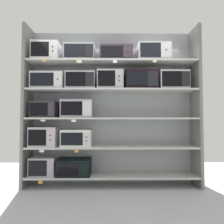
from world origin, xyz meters
name	(u,v)px	position (x,y,z in m)	size (l,w,h in m)	color
ground	(113,213)	(0.00, -1.00, -0.01)	(6.91, 6.00, 0.02)	#B2B7BC
back_panel	(112,107)	(0.00, 0.24, 1.40)	(3.11, 0.04, 2.79)	#9EA3A8
upright_left	(27,106)	(-1.49, 0.00, 1.40)	(0.05, 0.44, 2.79)	slate
upright_right	(196,106)	(1.49, 0.00, 1.40)	(0.05, 0.44, 2.79)	slate
shelf_0	(112,176)	(0.00, 0.00, 0.18)	(2.91, 0.44, 0.03)	beige
microwave_0	(44,166)	(-1.18, 0.00, 0.35)	(0.43, 0.36, 0.31)	#A59FAD
microwave_1	(75,167)	(-0.65, 0.00, 0.33)	(0.56, 0.42, 0.28)	black
price_tag_0	(40,182)	(-1.16, -0.22, 0.14)	(0.07, 0.00, 0.05)	orange
shelf_1	(112,147)	(0.00, 0.00, 0.67)	(2.91, 0.44, 0.03)	beige
microwave_2	(45,137)	(-1.17, 0.00, 0.86)	(0.46, 0.43, 0.33)	#BFB0BA
microwave_3	(77,138)	(-0.61, 0.00, 0.83)	(0.51, 0.43, 0.29)	silver
price_tag_1	(42,151)	(-1.15, -0.22, 0.64)	(0.07, 0.00, 0.04)	white
price_tag_2	(76,151)	(-0.58, -0.22, 0.63)	(0.06, 0.00, 0.04)	orange
shelf_2	(112,119)	(0.00, 0.00, 1.17)	(2.91, 0.44, 0.03)	beige
microwave_4	(45,110)	(-1.18, 0.00, 1.33)	(0.43, 0.34, 0.28)	#322B36
microwave_5	(77,109)	(-0.61, 0.00, 1.34)	(0.54, 0.35, 0.31)	#9C9AA8
price_tag_3	(43,121)	(-1.14, -0.22, 1.14)	(0.08, 0.00, 0.03)	beige
price_tag_4	(74,121)	(-0.63, -0.22, 1.13)	(0.08, 0.00, 0.04)	white
shelf_3	(112,91)	(0.00, 0.00, 1.67)	(2.91, 0.44, 0.03)	beige
microwave_6	(49,81)	(-1.12, 0.00, 1.83)	(0.56, 0.38, 0.29)	#B7BDC2
microwave_7	(81,81)	(-0.55, 0.00, 1.83)	(0.50, 0.41, 0.29)	#9CA3AD
microwave_8	(110,81)	(-0.03, 0.00, 1.84)	(0.45, 0.42, 0.32)	#A1A5A4
microwave_9	(141,81)	(0.51, 0.00, 1.84)	(0.56, 0.38, 0.32)	black
microwave_10	(172,81)	(1.07, 0.00, 1.84)	(0.50, 0.38, 0.32)	#BAB5BB
shelf_4	(112,63)	(0.00, 0.00, 2.16)	(2.91, 0.44, 0.03)	beige
microwave_11	(46,52)	(-1.16, 0.00, 2.35)	(0.46, 0.35, 0.34)	silver
microwave_12	(80,54)	(-0.57, 0.00, 2.32)	(0.52, 0.36, 0.29)	#98A0AA
microwave_13	(116,55)	(0.07, 0.00, 2.31)	(0.57, 0.36, 0.27)	#332935
microwave_14	(153,54)	(0.73, 0.00, 2.33)	(0.56, 0.41, 0.30)	#BBB4BF
price_tag_5	(44,61)	(-1.13, -0.22, 2.13)	(0.05, 0.00, 0.03)	orange
price_tag_6	(79,61)	(-0.55, -0.22, 2.12)	(0.09, 0.00, 0.04)	beige
price_tag_7	(115,62)	(0.05, -0.22, 2.12)	(0.07, 0.00, 0.05)	white
price_tag_8	(155,61)	(0.71, -0.22, 2.13)	(0.07, 0.00, 0.03)	beige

